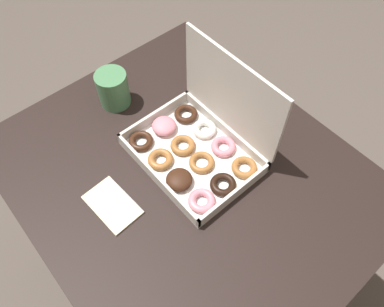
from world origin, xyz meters
TOP-DOWN VIEW (x-y plane):
  - ground_plane at (0.00, 0.00)m, footprint 8.00×8.00m
  - dining_table at (0.00, 0.00)m, footprint 0.92×0.77m
  - donut_box at (-0.03, 0.07)m, footprint 0.32×0.25m
  - coffee_mug at (-0.31, 0.00)m, footprint 0.09×0.09m
  - paper_napkin at (-0.04, -0.19)m, footprint 0.14×0.09m

SIDE VIEW (x-z plane):
  - ground_plane at x=0.00m, z-range 0.00..0.00m
  - dining_table at x=0.00m, z-range 0.24..0.95m
  - paper_napkin at x=-0.04m, z-range 0.71..0.71m
  - donut_box at x=-0.03m, z-range 0.62..0.89m
  - coffee_mug at x=-0.31m, z-range 0.71..0.81m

